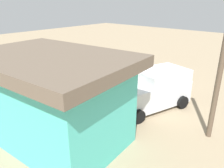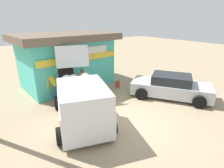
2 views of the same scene
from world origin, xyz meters
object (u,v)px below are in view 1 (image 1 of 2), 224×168
parked_sedan (88,72)px  delivery_van (151,89)px  paint_bucket (66,97)px  vendor_standing (98,97)px  storefront_bar (52,97)px  unloaded_banana_pile (94,120)px  customer_bending (117,112)px

parked_sedan → delivery_van: bearing=173.4°
delivery_van → paint_bucket: (3.83, 2.44, -0.74)m
parked_sedan → vendor_standing: size_ratio=2.71×
storefront_bar → vendor_standing: (-0.05, -2.34, -0.82)m
storefront_bar → vendor_standing: 2.48m
storefront_bar → vendor_standing: bearing=-91.2°
unloaded_banana_pile → parked_sedan: bearing=-40.7°
delivery_van → paint_bucket: 4.60m
storefront_bar → delivery_van: (-1.39, -4.81, -0.82)m
parked_sedan → vendor_standing: (-3.94, 3.08, 0.32)m
delivery_van → unloaded_banana_pile: delivery_van is taller
delivery_van → vendor_standing: delivery_van is taller
delivery_van → customer_bending: delivery_van is taller
delivery_van → parked_sedan: 5.33m
unloaded_banana_pile → vendor_standing: bearing=-59.6°
paint_bucket → unloaded_banana_pile: bearing=167.2°
vendor_standing → customer_bending: 1.58m
storefront_bar → vendor_standing: size_ratio=3.90×
paint_bucket → storefront_bar: bearing=135.7°
storefront_bar → paint_bucket: 3.74m
delivery_van → unloaded_banana_pile: bearing=72.4°
parked_sedan → customer_bending: (-5.47, 3.48, 0.27)m
vendor_standing → delivery_van: bearing=-118.5°
vendor_standing → paint_bucket: size_ratio=4.03×
delivery_van → customer_bending: size_ratio=3.18×
storefront_bar → customer_bending: 2.65m
customer_bending → paint_bucket: customer_bending is taller
parked_sedan → customer_bending: size_ratio=3.04×
storefront_bar → unloaded_banana_pile: size_ratio=7.92×
unloaded_banana_pile → paint_bucket: bearing=-12.8°
delivery_van → parked_sedan: size_ratio=1.05×
delivery_van → parked_sedan: delivery_van is taller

